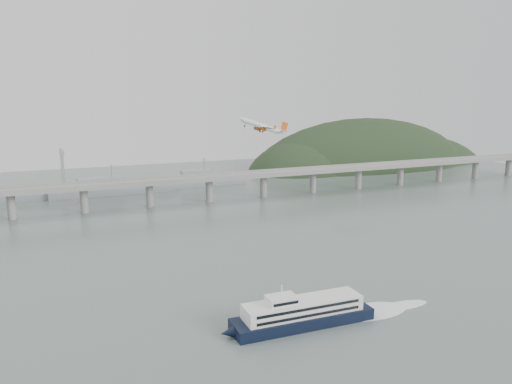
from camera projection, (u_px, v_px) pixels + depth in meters
name	position (u px, v px, depth m)	size (l,w,h in m)	color
ground	(303.00, 288.00, 232.84)	(900.00, 900.00, 0.00)	slate
bridge	(184.00, 183.00, 409.02)	(800.00, 22.00, 23.90)	gray
headland	(373.00, 179.00, 646.61)	(365.00, 155.00, 156.00)	black
ferry	(303.00, 313.00, 195.39)	(94.50, 17.43, 17.83)	black
airliner	(263.00, 126.00, 327.17)	(35.97, 32.50, 13.89)	silver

